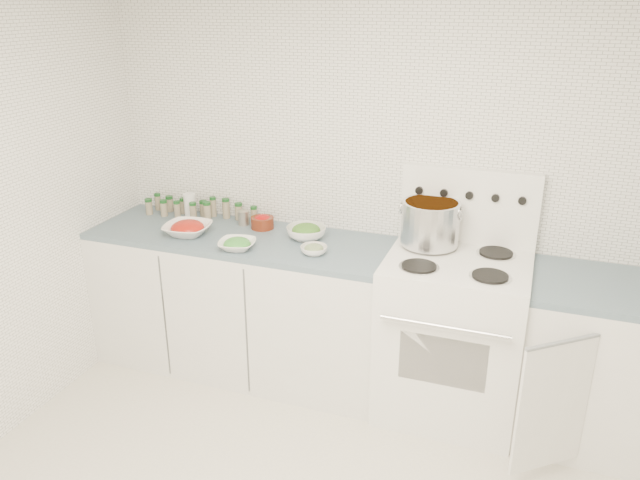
% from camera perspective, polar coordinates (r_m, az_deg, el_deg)
% --- Properties ---
extents(room_walls, '(3.54, 3.04, 2.52)m').
position_cam_1_polar(room_walls, '(2.22, -2.92, 3.29)').
color(room_walls, white).
rests_on(room_walls, ground).
extents(counter_left, '(1.85, 0.62, 0.90)m').
position_cam_1_polar(counter_left, '(3.97, -7.05, -5.66)').
color(counter_left, white).
rests_on(counter_left, ground).
extents(stove, '(0.76, 0.70, 1.36)m').
position_cam_1_polar(stove, '(3.60, 12.00, -8.17)').
color(stove, white).
rests_on(stove, ground).
extents(counter_right, '(0.89, 0.88, 0.90)m').
position_cam_1_polar(counter_right, '(3.64, 25.03, -10.41)').
color(counter_right, white).
rests_on(counter_right, ground).
extents(stock_pot, '(0.34, 0.32, 0.25)m').
position_cam_1_polar(stock_pot, '(3.51, 10.06, 1.70)').
color(stock_pot, silver).
rests_on(stock_pot, stove).
extents(bowl_tomato, '(0.30, 0.30, 0.09)m').
position_cam_1_polar(bowl_tomato, '(3.84, -12.01, 1.04)').
color(bowl_tomato, white).
rests_on(bowl_tomato, counter_left).
extents(bowl_snowpea, '(0.25, 0.25, 0.07)m').
position_cam_1_polar(bowl_snowpea, '(3.57, -7.58, -0.38)').
color(bowl_snowpea, white).
rests_on(bowl_snowpea, counter_left).
extents(bowl_broccoli, '(0.29, 0.29, 0.09)m').
position_cam_1_polar(bowl_broccoli, '(3.69, -1.27, 0.77)').
color(bowl_broccoli, white).
rests_on(bowl_broccoli, counter_left).
extents(bowl_zucchini, '(0.18, 0.18, 0.06)m').
position_cam_1_polar(bowl_zucchini, '(3.48, -0.56, -0.87)').
color(bowl_zucchini, white).
rests_on(bowl_zucchini, counter_left).
extents(bowl_pepper, '(0.14, 0.14, 0.09)m').
position_cam_1_polar(bowl_pepper, '(3.88, -5.29, 1.69)').
color(bowl_pepper, '#5A1F0F').
rests_on(bowl_pepper, counter_left).
extents(salt_canister, '(0.10, 0.10, 0.15)m').
position_cam_1_polar(salt_canister, '(4.15, -11.81, 3.15)').
color(salt_canister, white).
rests_on(salt_canister, counter_left).
extents(tin_can, '(0.09, 0.09, 0.09)m').
position_cam_1_polar(tin_can, '(3.95, -7.00, 2.02)').
color(tin_can, gray).
rests_on(tin_can, counter_left).
extents(spice_cluster, '(0.76, 0.16, 0.13)m').
position_cam_1_polar(spice_cluster, '(4.14, -11.26, 2.88)').
color(spice_cluster, gray).
rests_on(spice_cluster, counter_left).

